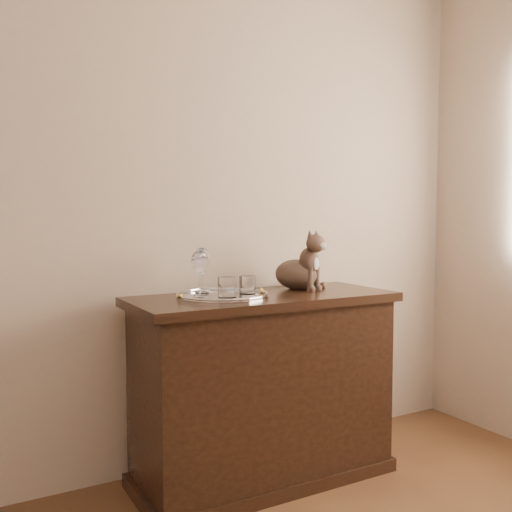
{
  "coord_description": "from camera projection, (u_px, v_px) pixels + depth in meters",
  "views": [
    {
      "loc": [
        -0.67,
        -0.25,
        1.2
      ],
      "look_at": [
        0.57,
        1.95,
        1.02
      ],
      "focal_mm": 40.0,
      "sensor_mm": 36.0,
      "label": 1
    }
  ],
  "objects": [
    {
      "name": "wall_back",
      "position": [
        110.0,
        182.0,
        2.49
      ],
      "size": [
        4.0,
        0.1,
        2.7
      ],
      "primitive_type": "cube",
      "color": "#C1AB91",
      "rests_on": "ground"
    },
    {
      "name": "sideboard",
      "position": [
        263.0,
        388.0,
        2.58
      ],
      "size": [
        1.2,
        0.5,
        0.85
      ],
      "primitive_type": null,
      "color": "black",
      "rests_on": "ground"
    },
    {
      "name": "tray",
      "position": [
        223.0,
        296.0,
        2.47
      ],
      "size": [
        0.4,
        0.4,
        0.01
      ],
      "primitive_type": "cylinder",
      "color": "silver",
      "rests_on": "sideboard"
    },
    {
      "name": "wine_glass_a",
      "position": [
        200.0,
        275.0,
        2.45
      ],
      "size": [
        0.07,
        0.07,
        0.18
      ],
      "primitive_type": null,
      "color": "silver",
      "rests_on": "tray"
    },
    {
      "name": "wine_glass_b",
      "position": [
        202.0,
        270.0,
        2.54
      ],
      "size": [
        0.08,
        0.08,
        0.2
      ],
      "primitive_type": null,
      "color": "silver",
      "rests_on": "tray"
    },
    {
      "name": "wine_glass_c",
      "position": [
        200.0,
        274.0,
        2.4
      ],
      "size": [
        0.08,
        0.08,
        0.2
      ],
      "primitive_type": null,
      "color": "silver",
      "rests_on": "tray"
    },
    {
      "name": "tumbler_b",
      "position": [
        227.0,
        287.0,
        2.4
      ],
      "size": [
        0.08,
        0.08,
        0.09
      ],
      "primitive_type": "cylinder",
      "color": "silver",
      "rests_on": "tray"
    },
    {
      "name": "tumbler_c",
      "position": [
        247.0,
        285.0,
        2.52
      ],
      "size": [
        0.07,
        0.07,
        0.08
      ],
      "primitive_type": "cylinder",
      "color": "silver",
      "rests_on": "tray"
    },
    {
      "name": "cat",
      "position": [
        297.0,
        259.0,
        2.74
      ],
      "size": [
        0.36,
        0.35,
        0.29
      ],
      "primitive_type": null,
      "rotation": [
        0.0,
        0.0,
        0.34
      ],
      "color": "brown",
      "rests_on": "sideboard"
    }
  ]
}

